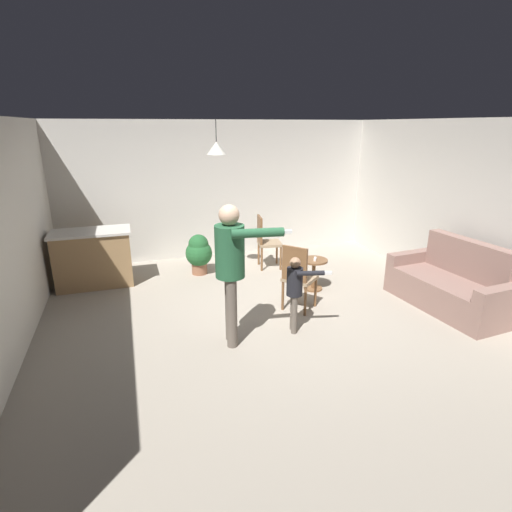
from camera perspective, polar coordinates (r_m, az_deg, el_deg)
name	(u,v)px	position (r m, az deg, el deg)	size (l,w,h in m)	color
ground	(276,319)	(5.69, 2.81, -9.02)	(7.68, 7.68, 0.00)	#9E9384
wall_back	(221,190)	(8.22, -5.08, 9.38)	(6.40, 0.10, 2.70)	beige
wall_right	(472,210)	(7.01, 28.41, 5.74)	(0.10, 6.40, 2.70)	beige
couch_floral	(452,286)	(6.61, 26.12, -3.83)	(0.98, 1.86, 1.00)	#8C6B60
kitchen_counter	(94,258)	(7.22, -22.15, -0.28)	(1.26, 0.66, 0.95)	#99754C
side_table_by_couch	(314,271)	(6.62, 8.23, -2.07)	(0.44, 0.44, 0.52)	brown
person_adult	(231,260)	(4.70, -3.55, -0.63)	(0.82, 0.59, 1.75)	#60564C
person_child	(295,286)	(5.14, 5.63, -4.32)	(0.51, 0.39, 1.03)	#60564C
dining_chair_by_counter	(298,275)	(5.78, 5.98, -2.74)	(0.59, 0.59, 1.00)	brown
dining_chair_near_wall	(266,240)	(7.51, 1.40, 2.32)	(0.48, 0.48, 1.00)	brown
potted_plant_corner	(199,252)	(7.30, -8.16, 0.51)	(0.48, 0.48, 0.74)	brown
spare_remote_on_table	(315,259)	(6.53, 8.43, -0.41)	(0.04, 0.13, 0.04)	white
ceiling_light_pendant	(216,148)	(6.62, -5.66, 15.09)	(0.32, 0.32, 0.55)	silver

